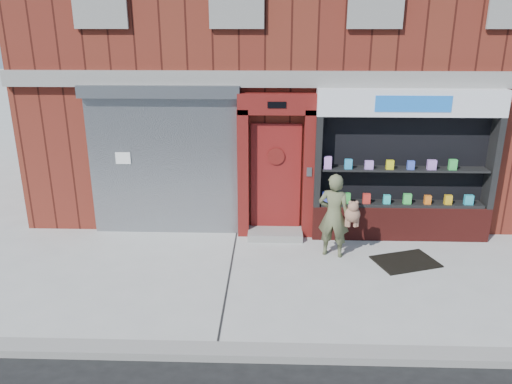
{
  "coord_description": "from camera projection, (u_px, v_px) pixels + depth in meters",
  "views": [
    {
      "loc": [
        -0.83,
        -7.65,
        4.16
      ],
      "look_at": [
        -1.12,
        1.0,
        1.22
      ],
      "focal_mm": 35.0,
      "sensor_mm": 36.0,
      "label": 1
    }
  ],
  "objects": [
    {
      "name": "building",
      "position": [
        305.0,
        29.0,
        12.93
      ],
      "size": [
        12.0,
        8.16,
        8.0
      ],
      "color": "maroon",
      "rests_on": "ground"
    },
    {
      "name": "ground",
      "position": [
        319.0,
        278.0,
        8.55
      ],
      "size": [
        80.0,
        80.0,
        0.0
      ],
      "primitive_type": "plane",
      "color": "#9E9E99",
      "rests_on": "ground"
    },
    {
      "name": "shutter_bay",
      "position": [
        163.0,
        152.0,
        9.91
      ],
      "size": [
        3.1,
        0.3,
        3.04
      ],
      "color": "gray",
      "rests_on": "ground"
    },
    {
      "name": "red_door_bay",
      "position": [
        276.0,
        167.0,
        9.86
      ],
      "size": [
        1.52,
        0.58,
        2.9
      ],
      "color": "#5F1210",
      "rests_on": "ground"
    },
    {
      "name": "pharmacy_bay",
      "position": [
        403.0,
        173.0,
        9.77
      ],
      "size": [
        3.5,
        0.41,
        3.0
      ],
      "color": "#581915",
      "rests_on": "ground"
    },
    {
      "name": "curb",
      "position": [
        334.0,
        355.0,
        6.5
      ],
      "size": [
        60.0,
        0.3,
        0.12
      ],
      "primitive_type": "cube",
      "color": "gray",
      "rests_on": "ground"
    },
    {
      "name": "doormat",
      "position": [
        405.0,
        262.0,
        9.12
      ],
      "size": [
        1.27,
        1.07,
        0.03
      ],
      "primitive_type": "cube",
      "rotation": [
        0.0,
        0.0,
        0.33
      ],
      "color": "black",
      "rests_on": "ground"
    },
    {
      "name": "woman",
      "position": [
        335.0,
        215.0,
        9.16
      ],
      "size": [
        0.8,
        0.54,
        1.6
      ],
      "color": "#565B3C",
      "rests_on": "ground"
    }
  ]
}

